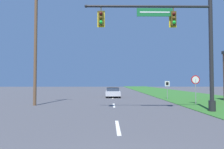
# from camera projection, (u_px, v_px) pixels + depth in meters

# --- Properties ---
(grass_verge_right) EXTENTS (10.00, 110.00, 0.04)m
(grass_verge_right) POSITION_uv_depth(u_px,v_px,m) (176.00, 94.00, 32.75)
(grass_verge_right) COLOR #2D6626
(grass_verge_right) RESTS_ON ground
(road_center_line) EXTENTS (0.16, 34.80, 0.01)m
(road_center_line) POSITION_uv_depth(u_px,v_px,m) (113.00, 98.00, 24.63)
(road_center_line) COLOR silver
(road_center_line) RESTS_ON ground
(signal_mast) EXTENTS (8.66, 0.47, 7.85)m
(signal_mast) POSITION_uv_depth(u_px,v_px,m) (180.00, 40.00, 13.26)
(signal_mast) COLOR #232326
(signal_mast) RESTS_ON grass_verge_right
(car_ahead) EXTENTS (1.84, 4.59, 1.19)m
(car_ahead) POSITION_uv_depth(u_px,v_px,m) (113.00, 92.00, 26.21)
(car_ahead) COLOR black
(car_ahead) RESTS_ON ground
(stop_sign) EXTENTS (0.76, 0.07, 2.50)m
(stop_sign) POSITION_uv_depth(u_px,v_px,m) (196.00, 83.00, 17.58)
(stop_sign) COLOR gray
(stop_sign) RESTS_ON grass_verge_right
(route_sign_post) EXTENTS (0.55, 0.06, 2.03)m
(route_sign_post) POSITION_uv_depth(u_px,v_px,m) (167.00, 86.00, 22.94)
(route_sign_post) COLOR gray
(route_sign_post) RESTS_ON grass_verge_right
(utility_pole_near) EXTENTS (1.80, 0.26, 10.75)m
(utility_pole_near) POSITION_uv_depth(u_px,v_px,m) (36.00, 40.00, 16.90)
(utility_pole_near) COLOR brown
(utility_pole_near) RESTS_ON ground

